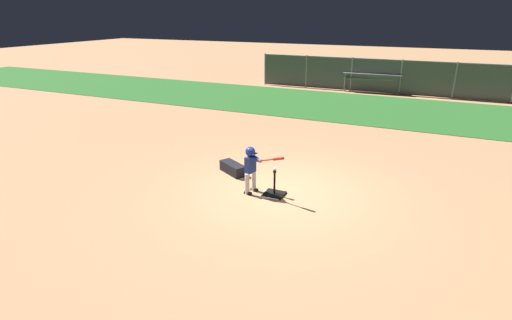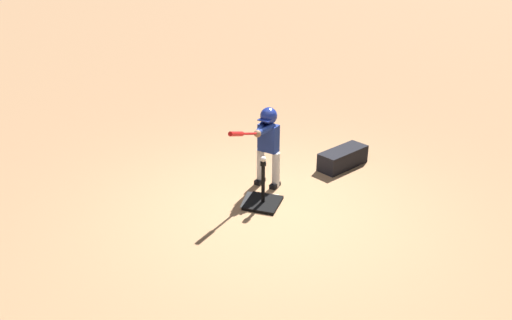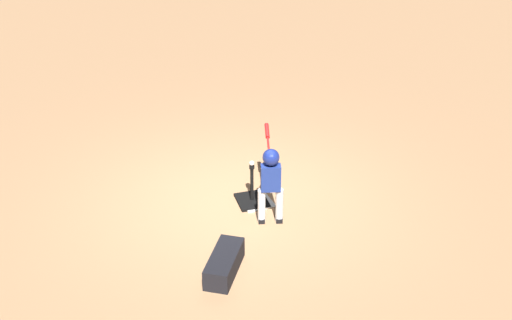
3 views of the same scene
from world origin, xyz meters
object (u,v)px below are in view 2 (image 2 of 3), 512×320
object	(u,v)px
batting_tee	(263,200)
baseball	(263,159)
equipment_bag	(343,158)
batter_child	(267,138)

from	to	relation	value
batting_tee	baseball	size ratio (longest dim) A/B	8.33
batting_tee	baseball	distance (m)	0.58
batting_tee	equipment_bag	xyz separation A→B (m)	(-1.52, 0.80, 0.07)
batter_child	baseball	xyz separation A→B (m)	(0.54, 0.11, -0.08)
baseball	equipment_bag	size ratio (longest dim) A/B	0.09
batter_child	equipment_bag	world-z (taller)	batter_child
batter_child	batting_tee	bearing A→B (deg)	12.08
batter_child	equipment_bag	xyz separation A→B (m)	(-0.98, 0.91, -0.59)
batting_tee	baseball	world-z (taller)	baseball
batter_child	baseball	world-z (taller)	batter_child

